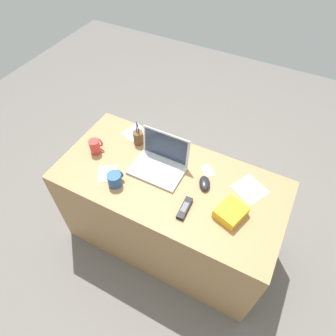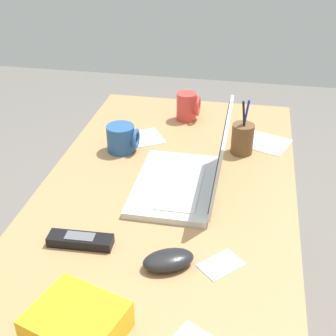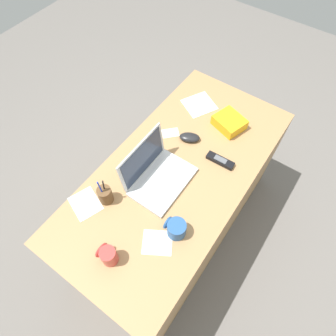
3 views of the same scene
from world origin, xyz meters
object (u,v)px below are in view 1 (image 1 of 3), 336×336
at_px(computer_mouse, 205,183).
at_px(coffee_mug_tall, 95,146).
at_px(laptop, 160,163).
at_px(coffee_mug_white, 115,179).
at_px(snack_bag, 231,212).
at_px(cordless_phone, 185,208).
at_px(pen_holder, 138,137).

bearing_deg(computer_mouse, coffee_mug_tall, 158.95).
xyz_separation_m(laptop, coffee_mug_tall, (-0.45, -0.07, 0.01)).
relative_size(computer_mouse, coffee_mug_white, 1.16).
xyz_separation_m(computer_mouse, snack_bag, (0.21, -0.13, 0.01)).
relative_size(coffee_mug_white, coffee_mug_tall, 0.99).
distance_m(computer_mouse, coffee_mug_tall, 0.77).
bearing_deg(computer_mouse, cordless_phone, -125.43).
bearing_deg(cordless_phone, pen_holder, 146.17).
bearing_deg(snack_bag, cordless_phone, -161.19).
bearing_deg(snack_bag, coffee_mug_white, -171.10).
distance_m(cordless_phone, snack_bag, 0.26).
bearing_deg(computer_mouse, coffee_mug_white, 179.60).
bearing_deg(snack_bag, computer_mouse, 148.31).
relative_size(coffee_mug_white, pen_holder, 0.56).
relative_size(coffee_mug_tall, pen_holder, 0.56).
xyz_separation_m(pen_holder, snack_bag, (0.77, -0.26, -0.02)).
bearing_deg(coffee_mug_tall, snack_bag, -3.39).
distance_m(coffee_mug_tall, pen_holder, 0.29).
height_order(laptop, coffee_mug_white, laptop).
xyz_separation_m(cordless_phone, snack_bag, (0.25, 0.08, 0.02)).
relative_size(cordless_phone, snack_bag, 0.95).
xyz_separation_m(computer_mouse, cordless_phone, (-0.03, -0.22, -0.01)).
xyz_separation_m(laptop, coffee_mug_white, (-0.18, -0.24, -0.00)).
xyz_separation_m(coffee_mug_white, cordless_phone, (0.46, 0.03, -0.03)).
distance_m(laptop, coffee_mug_white, 0.30).
height_order(cordless_phone, pen_holder, pen_holder).
relative_size(computer_mouse, coffee_mug_tall, 1.15).
distance_m(laptop, coffee_mug_tall, 0.46).
bearing_deg(coffee_mug_white, cordless_phone, 3.29).
relative_size(laptop, coffee_mug_tall, 3.33).
height_order(laptop, pen_holder, laptop).
xyz_separation_m(cordless_phone, pen_holder, (-0.52, 0.35, 0.04)).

